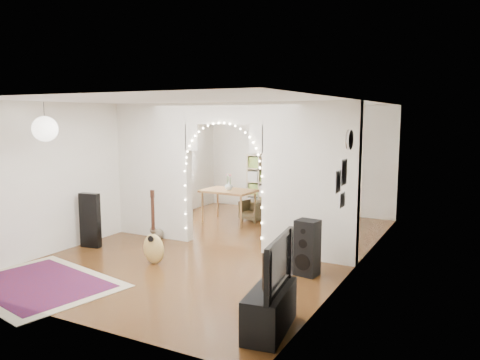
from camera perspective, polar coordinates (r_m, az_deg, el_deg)
The scene contains 25 objects.
floor at distance 8.99m, azimuth -1.79°, elevation -8.02°, with size 7.50×7.50×0.00m, color black.
ceiling at distance 8.65m, azimuth -1.87°, elevation 9.45°, with size 5.00×7.50×0.02m, color white.
wall_back at distance 12.10m, azimuth 6.98°, elevation 2.53°, with size 5.00×0.02×2.70m, color silver.
wall_front at distance 5.80m, azimuth -20.47°, elevation -3.64°, with size 5.00×0.02×2.70m, color silver.
wall_left at distance 10.18m, azimuth -14.16°, elevation 1.36°, with size 0.02×7.50×2.70m, color silver.
wall_right at distance 7.80m, azimuth 14.35°, elevation -0.55°, with size 0.02×7.50×2.70m, color silver.
divider_wall at distance 8.71m, azimuth -1.83°, elevation 1.04°, with size 5.00×0.20×2.70m.
fairy_lights at distance 8.58m, azimuth -2.26°, elevation 1.77°, with size 1.64×0.04×1.60m, color #FFEABF, non-canonical shape.
window at distance 11.54m, azimuth -8.10°, elevation 3.01°, with size 0.04×1.20×1.40m, color white.
wall_clock at distance 7.16m, azimuth 13.27°, elevation 4.78°, with size 0.31×0.31×0.03m, color white.
picture_frames at distance 6.83m, azimuth 12.26°, elevation -0.38°, with size 0.02×0.50×0.70m, color white, non-canonical shape.
paper_lantern at distance 8.02m, azimuth -22.68°, elevation 5.77°, with size 0.40×0.40×0.40m, color white.
ceiling_fan at distance 10.43m, azimuth 3.62°, elevation 7.51°, with size 1.10×1.10×0.30m, color gold, non-canonical shape.
area_rug at distance 7.61m, azimuth -23.39°, elevation -11.58°, with size 2.30×1.73×0.02m, color maroon.
guitar_case at distance 9.22m, azimuth -17.80°, elevation -4.70°, with size 0.39×0.13×1.03m, color black.
acoustic_guitar at distance 7.94m, azimuth -10.51°, elevation -6.83°, with size 0.43×0.16×1.06m.
tabby_cat at distance 9.51m, azimuth -10.10°, elevation -6.47°, with size 0.21×0.47×0.31m.
floor_speaker at distance 7.36m, azimuth 8.18°, elevation -8.19°, with size 0.37×0.34×0.87m.
media_console at distance 5.57m, azimuth 3.66°, elevation -15.51°, with size 0.40×1.00×0.50m, color black.
tv at distance 5.37m, azimuth 3.72°, elevation -10.02°, with size 1.07×0.14×0.62m, color black.
bookcase at distance 12.15m, azimuth 4.12°, elevation -0.35°, with size 1.42×0.36×1.46m, color beige.
dining_table at distance 10.84m, azimuth -1.40°, elevation -1.59°, with size 1.24×0.86×0.76m.
flower_vase at distance 10.81m, azimuth -1.40°, elevation -0.71°, with size 0.18×0.18×0.19m, color white.
dining_chair_left at distance 11.44m, azimuth 7.61°, elevation -3.45°, with size 0.49×0.51×0.46m, color #473B23.
dining_chair_right at distance 11.04m, azimuth 1.63°, elevation -3.74°, with size 0.52×0.53×0.48m, color #473B23.
Camera 1 is at (4.27, -7.52, 2.45)m, focal length 35.00 mm.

